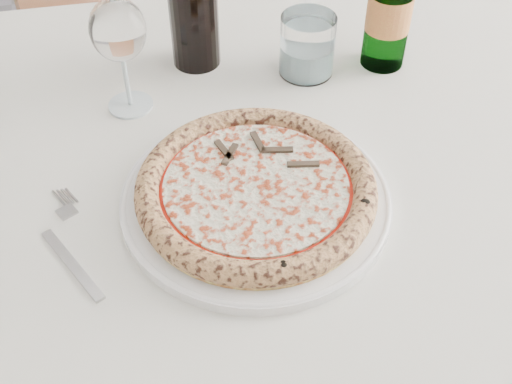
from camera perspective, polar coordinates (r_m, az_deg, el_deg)
The scene contains 8 objects.
dining_table at distance 0.92m, azimuth -1.70°, elevation -0.30°, with size 1.58×1.01×0.76m.
chair_far at distance 1.61m, azimuth -11.26°, elevation 14.74°, with size 0.55×0.55×0.93m.
plate at distance 0.79m, azimuth 0.00°, elevation -0.57°, with size 0.33×0.33×0.02m.
pizza at distance 0.78m, azimuth -0.00°, elevation 0.33°, with size 0.29×0.29×0.03m.
fork at distance 0.78m, azimuth -16.17°, elevation -4.65°, with size 0.06×0.18×0.00m.
wine_glass at distance 0.89m, azimuth -12.15°, elevation 13.67°, with size 0.08×0.08×0.17m.
tumbler at distance 0.99m, azimuth 4.56°, elevation 12.55°, with size 0.08×0.08×0.09m.
beer_bottle at distance 1.00m, azimuth 11.90°, elevation 16.18°, with size 0.07×0.07×0.26m.
Camera 1 is at (-0.39, -0.59, 1.33)m, focal length 45.00 mm.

